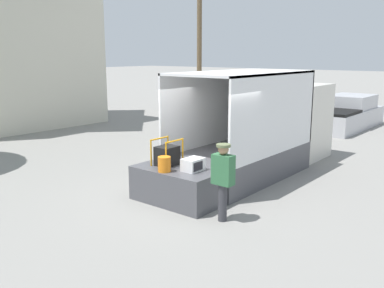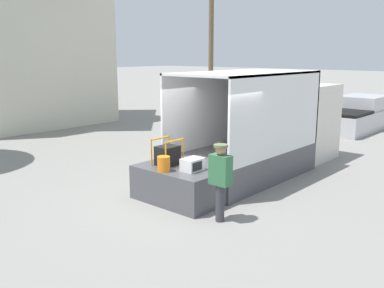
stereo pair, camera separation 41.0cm
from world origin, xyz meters
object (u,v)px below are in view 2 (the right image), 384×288
(box_truck, at_px, (275,135))
(portable_generator, at_px, (168,155))
(worker_person, at_px, (220,175))
(pickup_truck_silver, at_px, (358,116))
(orange_bucket, at_px, (164,164))
(microwave, at_px, (193,165))
(utility_pole, at_px, (211,26))

(box_truck, relative_size, portable_generator, 9.88)
(worker_person, height_order, pickup_truck_silver, worker_person)
(pickup_truck_silver, bearing_deg, worker_person, -170.78)
(worker_person, bearing_deg, orange_bucket, 93.67)
(portable_generator, relative_size, orange_bucket, 1.84)
(pickup_truck_silver, bearing_deg, orange_bucket, -177.52)
(microwave, height_order, pickup_truck_silver, pickup_truck_silver)
(worker_person, bearing_deg, utility_pole, 39.86)
(worker_person, relative_size, pickup_truck_silver, 0.31)
(box_truck, distance_m, orange_bucket, 4.63)
(portable_generator, height_order, pickup_truck_silver, pickup_truck_silver)
(orange_bucket, height_order, utility_pole, utility_pole)
(box_truck, relative_size, orange_bucket, 18.22)
(orange_bucket, bearing_deg, pickup_truck_silver, 2.48)
(microwave, height_order, orange_bucket, orange_bucket)
(worker_person, bearing_deg, portable_generator, 78.48)
(pickup_truck_silver, distance_m, utility_pole, 9.69)
(box_truck, bearing_deg, worker_person, -162.06)
(microwave, bearing_deg, box_truck, 5.46)
(box_truck, bearing_deg, microwave, -174.54)
(box_truck, xyz_separation_m, utility_pole, (8.36, 9.30, 3.91))
(box_truck, height_order, microwave, box_truck)
(portable_generator, relative_size, worker_person, 0.39)
(box_truck, height_order, worker_person, box_truck)
(worker_person, height_order, utility_pole, utility_pole)
(orange_bucket, height_order, worker_person, worker_person)
(box_truck, xyz_separation_m, portable_generator, (-4.16, 0.38, 0.05))
(box_truck, xyz_separation_m, microwave, (-4.17, -0.40, -0.04))
(microwave, xyz_separation_m, utility_pole, (12.53, 9.70, 3.95))
(portable_generator, xyz_separation_m, pickup_truck_silver, (12.41, 0.22, -0.43))
(orange_bucket, xyz_separation_m, utility_pole, (13.00, 9.25, 3.92))
(microwave, distance_m, utility_pole, 16.33)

